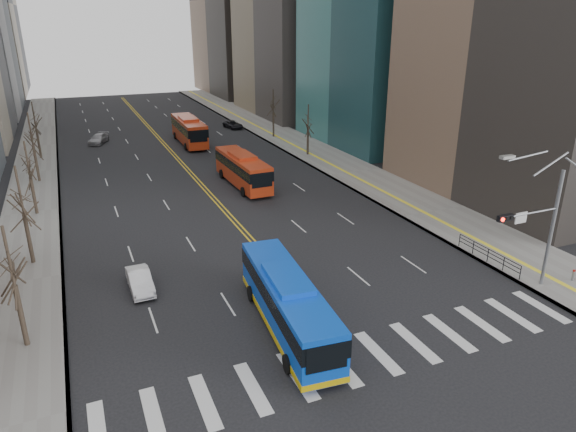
{
  "coord_description": "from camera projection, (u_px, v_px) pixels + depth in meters",
  "views": [
    {
      "loc": [
        -12.31,
        -19.13,
        16.59
      ],
      "look_at": [
        0.25,
        9.99,
        4.44
      ],
      "focal_mm": 32.0,
      "sensor_mm": 36.0,
      "label": 1
    }
  ],
  "objects": [
    {
      "name": "car_silver",
      "position": [
        99.0,
        139.0,
        73.37
      ],
      "size": [
        3.59,
        4.93,
        1.33
      ],
      "primitive_type": "imported",
      "rotation": [
        0.0,
        0.0,
        -0.43
      ],
      "color": "#949499",
      "rests_on": "ground"
    },
    {
      "name": "car_dark_far",
      "position": [
        233.0,
        125.0,
        83.67
      ],
      "size": [
        2.6,
        4.55,
        1.19
      ],
      "primitive_type": "imported",
      "rotation": [
        0.0,
        0.0,
        0.15
      ],
      "color": "black",
      "rests_on": "ground"
    },
    {
      "name": "signal_mast",
      "position": [
        537.0,
        221.0,
        31.96
      ],
      "size": [
        5.37,
        0.37,
        9.39
      ],
      "color": "gray",
      "rests_on": "ground"
    },
    {
      "name": "red_bus_far",
      "position": [
        189.0,
        129.0,
        72.72
      ],
      "size": [
        3.17,
        12.03,
        3.78
      ],
      "color": "#BB3213",
      "rests_on": "ground"
    },
    {
      "name": "red_bus_near",
      "position": [
        243.0,
        168.0,
        54.22
      ],
      "size": [
        2.99,
        11.04,
        3.49
      ],
      "color": "#BB3213",
      "rests_on": "ground"
    },
    {
      "name": "centerline",
      "position": [
        163.0,
        143.0,
        74.05
      ],
      "size": [
        0.55,
        100.0,
        0.01
      ],
      "color": "gold",
      "rests_on": "ground"
    },
    {
      "name": "ground",
      "position": [
        359.0,
        358.0,
        26.89
      ],
      "size": [
        220.0,
        220.0,
        0.0
      ],
      "primitive_type": "plane",
      "color": "black"
    },
    {
      "name": "crosswalk",
      "position": [
        359.0,
        358.0,
        26.89
      ],
      "size": [
        26.7,
        4.0,
        0.01
      ],
      "color": "silver",
      "rests_on": "ground"
    },
    {
      "name": "car_white",
      "position": [
        140.0,
        281.0,
        33.47
      ],
      "size": [
        1.46,
        3.99,
        1.31
      ],
      "primitive_type": "imported",
      "rotation": [
        0.0,
        0.0,
        0.02
      ],
      "color": "white",
      "rests_on": "ground"
    },
    {
      "name": "car_dark_mid",
      "position": [
        226.0,
        153.0,
        65.49
      ],
      "size": [
        1.71,
        3.92,
        1.32
      ],
      "primitive_type": "imported",
      "rotation": [
        0.0,
        0.0,
        -0.04
      ],
      "color": "black",
      "rests_on": "ground"
    },
    {
      "name": "pedestrian_railing",
      "position": [
        488.0,
        253.0,
        37.03
      ],
      "size": [
        0.06,
        6.06,
        1.02
      ],
      "color": "black",
      "rests_on": "sidewalk_right"
    },
    {
      "name": "street_trees",
      "position": [
        125.0,
        143.0,
        52.12
      ],
      "size": [
        35.2,
        47.2,
        7.6
      ],
      "color": "black",
      "rests_on": "ground"
    },
    {
      "name": "blue_bus",
      "position": [
        288.0,
        302.0,
        28.82
      ],
      "size": [
        3.52,
        11.79,
        3.39
      ],
      "color": "blue",
      "rests_on": "ground"
    },
    {
      "name": "sidewalk_left",
      "position": [
        36.0,
        172.0,
        59.35
      ],
      "size": [
        5.0,
        130.0,
        0.15
      ],
      "primitive_type": "cube",
      "color": "gray",
      "rests_on": "ground"
    },
    {
      "name": "sidewalk_right",
      "position": [
        302.0,
        146.0,
        71.92
      ],
      "size": [
        7.0,
        130.0,
        0.15
      ],
      "primitive_type": "cube",
      "color": "gray",
      "rests_on": "ground"
    }
  ]
}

